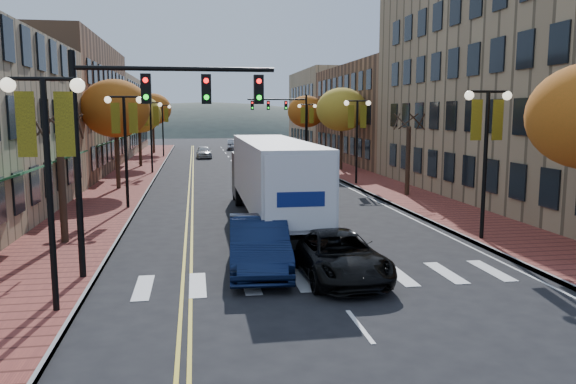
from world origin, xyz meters
name	(u,v)px	position (x,y,z in m)	size (l,w,h in m)	color
ground	(339,300)	(0.00, 0.00, 0.00)	(200.00, 200.00, 0.00)	black
sidewalk_left	(132,175)	(-9.00, 32.50, 0.07)	(4.00, 85.00, 0.15)	brown
sidewalk_right	(345,172)	(9.00, 32.50, 0.07)	(4.00, 85.00, 0.15)	brown
building_left_mid	(37,109)	(-17.00, 36.00, 5.50)	(12.00, 24.00, 11.00)	brown
building_left_far	(91,116)	(-17.00, 61.00, 4.75)	(12.00, 26.00, 9.50)	#9E8966
building_right_near	(575,73)	(18.50, 16.00, 7.50)	(15.00, 28.00, 15.00)	#997F5B
building_right_mid	(410,114)	(18.50, 42.00, 5.00)	(15.00, 24.00, 10.00)	brown
building_right_far	(352,110)	(18.50, 64.00, 5.50)	(15.00, 20.00, 11.00)	#9E8966
tree_left_a	(62,189)	(-9.00, 8.00, 2.25)	(0.28, 0.28, 4.20)	#382619
tree_left_b	(115,109)	(-9.00, 24.00, 5.45)	(4.48, 4.48, 7.21)	#382619
tree_left_c	(139,114)	(-9.00, 40.00, 5.05)	(4.16, 4.16, 6.69)	#382619
tree_left_d	(153,109)	(-9.00, 58.00, 5.60)	(4.61, 4.61, 7.42)	#382619
tree_right_b	(408,161)	(9.00, 18.00, 2.25)	(0.28, 0.28, 4.20)	#382619
tree_right_c	(342,110)	(9.00, 34.00, 5.45)	(4.48, 4.48, 7.21)	#382619
tree_right_d	(306,112)	(9.00, 50.00, 5.29)	(4.35, 4.35, 7.00)	#382619
lamp_left_a	(47,149)	(-7.50, 0.00, 4.29)	(1.96, 0.36, 6.05)	black
lamp_left_b	(125,130)	(-7.50, 16.00, 4.29)	(1.96, 0.36, 6.05)	black
lamp_left_c	(151,123)	(-7.50, 34.00, 4.29)	(1.96, 0.36, 6.05)	black
lamp_left_d	(163,120)	(-7.50, 52.00, 4.29)	(1.96, 0.36, 6.05)	black
lamp_right_a	(486,135)	(7.50, 6.00, 4.29)	(1.96, 0.36, 6.05)	black
lamp_right_b	(357,125)	(7.50, 24.00, 4.29)	(1.96, 0.36, 6.05)	black
lamp_right_c	(307,121)	(7.50, 42.00, 4.29)	(1.96, 0.36, 6.05)	black
traffic_mast_near	(141,121)	(-5.48, 3.00, 4.92)	(6.10, 0.35, 7.00)	black
traffic_mast_far	(288,115)	(5.48, 42.00, 4.92)	(6.10, 0.34, 7.00)	black
semi_truck	(270,175)	(-0.50, 10.88, 2.32)	(2.61, 15.91, 3.98)	black
navy_sedan	(259,245)	(-1.89, 3.24, 0.89)	(1.88, 5.40, 1.78)	#0C1633
black_suv	(338,255)	(0.50, 2.08, 0.72)	(2.41, 5.22, 1.45)	black
car_far_white	(204,152)	(-2.88, 50.28, 0.71)	(1.67, 4.14, 1.41)	silver
car_far_silver	(235,146)	(1.63, 63.49, 0.62)	(1.74, 4.28, 1.24)	#939299
car_far_oncoming	(233,144)	(1.42, 64.90, 0.72)	(1.52, 4.36, 1.44)	#B9BAC1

